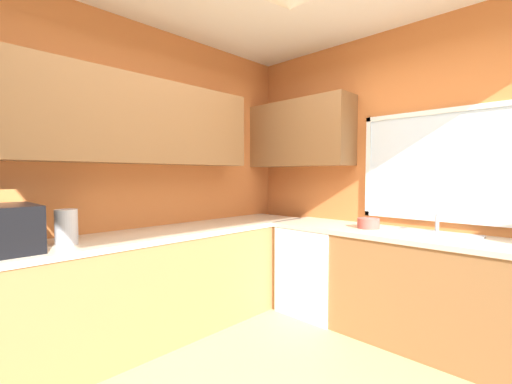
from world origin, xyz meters
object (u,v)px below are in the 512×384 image
dishwasher (317,269)px  bowl (368,223)px  kettle (66,227)px  sink_assembly (431,234)px  microwave (2,229)px

dishwasher → bowl: (0.51, 0.03, 0.51)m
kettle → sink_assembly: bearing=51.6°
dishwasher → kettle: kettle is taller
kettle → bowl: (1.15, 2.10, -0.08)m
sink_assembly → bowl: size_ratio=3.47×
dishwasher → microwave: bearing=-105.3°
microwave → kettle: bearing=86.7°
dishwasher → sink_assembly: size_ratio=1.27×
dishwasher → sink_assembly: (1.03, 0.04, 0.47)m
microwave → bowl: bearing=64.4°
microwave → sink_assembly: (1.69, 2.45, -0.13)m
dishwasher → bowl: size_ratio=4.40×
dishwasher → microwave: 2.58m
kettle → microwave: bearing=-93.3°
kettle → sink_assembly: (1.67, 2.10, -0.11)m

